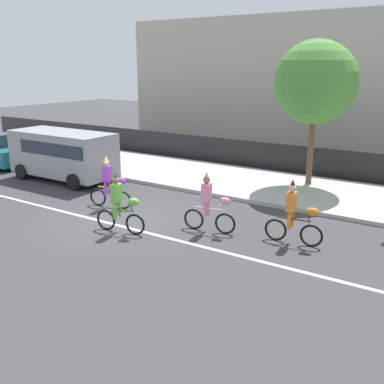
{
  "coord_description": "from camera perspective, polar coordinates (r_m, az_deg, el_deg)",
  "views": [
    {
      "loc": [
        9.84,
        -10.65,
        5.02
      ],
      "look_at": [
        2.08,
        1.2,
        1.0
      ],
      "focal_mm": 42.0,
      "sensor_mm": 36.0,
      "label": 1
    }
  ],
  "objects": [
    {
      "name": "parked_van_grey",
      "position": [
        20.84,
        -15.94,
        4.9
      ],
      "size": [
        5.0,
        2.22,
        2.18
      ],
      "color": "#99999E",
      "rests_on": "ground"
    },
    {
      "name": "parade_cyclist_pink",
      "position": [
        13.82,
        2.28,
        -1.77
      ],
      "size": [
        1.71,
        0.53,
        1.92
      ],
      "color": "black",
      "rests_on": "ground"
    },
    {
      "name": "building_backdrop",
      "position": [
        29.44,
        20.66,
        12.69
      ],
      "size": [
        28.0,
        8.0,
        7.8
      ],
      "primitive_type": "cube",
      "color": "#B2A899",
      "rests_on": "ground"
    },
    {
      "name": "parade_cyclist_lime",
      "position": [
        13.92,
        -9.12,
        -1.84
      ],
      "size": [
        1.71,
        0.53,
        1.92
      ],
      "color": "black",
      "rests_on": "ground"
    },
    {
      "name": "parade_cyclist_orange",
      "position": [
        13.21,
        12.91,
        -3.01
      ],
      "size": [
        1.72,
        0.5,
        1.92
      ],
      "color": "black",
      "rests_on": "ground"
    },
    {
      "name": "street_tree_near_lamp",
      "position": [
        19.11,
        15.42,
        13.26
      ],
      "size": [
        3.34,
        3.34,
        5.87
      ],
      "color": "brown",
      "rests_on": "sidewalk_curb"
    },
    {
      "name": "sidewalk_curb",
      "position": [
        20.38,
        3.28,
        1.78
      ],
      "size": [
        60.0,
        5.0,
        0.15
      ],
      "primitive_type": "cube",
      "color": "#ADAAA3",
      "rests_on": "ground"
    },
    {
      "name": "road_centre_line",
      "position": [
        15.0,
        -10.28,
        -3.96
      ],
      "size": [
        36.0,
        0.14,
        0.01
      ],
      "primitive_type": "cube",
      "color": "beige",
      "rests_on": "ground"
    },
    {
      "name": "ground_plane",
      "position": [
        15.35,
        -9.0,
        -3.46
      ],
      "size": [
        80.0,
        80.0,
        0.0
      ],
      "primitive_type": "plane",
      "color": "#38383A"
    },
    {
      "name": "parade_cyclist_purple",
      "position": [
        16.45,
        -10.37,
        0.86
      ],
      "size": [
        1.7,
        0.55,
        1.92
      ],
      "color": "black",
      "rests_on": "ground"
    },
    {
      "name": "fence_line",
      "position": [
        22.75,
        6.98,
        4.78
      ],
      "size": [
        40.0,
        0.08,
        1.4
      ],
      "primitive_type": "cube",
      "color": "black",
      "rests_on": "ground"
    }
  ]
}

